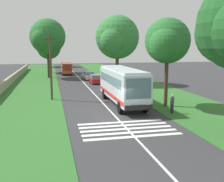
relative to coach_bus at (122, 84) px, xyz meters
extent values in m
plane|color=#333335|center=(-4.83, 1.80, -2.15)|extent=(160.00, 160.00, 0.00)
cube|color=#2D6628|center=(10.17, 10.00, -2.13)|extent=(120.00, 8.00, 0.04)
cube|color=#2D6628|center=(10.17, -6.40, -2.13)|extent=(120.00, 8.00, 0.04)
cube|color=silver|center=(10.17, 1.80, -2.14)|extent=(110.00, 0.16, 0.01)
cube|color=silver|center=(-0.03, 0.00, -0.05)|extent=(11.00, 2.50, 2.90)
cube|color=slate|center=(0.27, 0.00, 0.48)|extent=(9.68, 2.54, 0.85)
cube|color=slate|center=(-5.49, 0.00, 0.30)|extent=(0.08, 2.20, 1.74)
cube|color=red|center=(-0.03, 0.00, -1.05)|extent=(10.78, 2.53, 0.36)
cube|color=silver|center=(-0.03, 0.00, 1.49)|extent=(10.56, 2.30, 0.18)
cube|color=black|center=(-5.61, 0.00, -1.28)|extent=(0.16, 2.40, 0.40)
sphere|color=#F2EDCC|center=(-5.55, 0.80, -1.15)|extent=(0.24, 0.24, 0.24)
sphere|color=#F2EDCC|center=(-5.55, -0.81, -1.15)|extent=(0.24, 0.24, 0.24)
cylinder|color=black|center=(-3.93, 1.15, -1.60)|extent=(1.10, 0.32, 1.10)
cylinder|color=black|center=(3.47, 1.15, -1.60)|extent=(1.10, 0.32, 1.10)
cylinder|color=black|center=(-3.93, -1.15, -1.60)|extent=(1.10, 0.32, 1.10)
cylinder|color=black|center=(3.47, -1.15, -1.60)|extent=(1.10, 0.32, 1.10)
cube|color=silver|center=(-10.22, 1.80, -2.14)|extent=(0.45, 6.80, 0.01)
cube|color=silver|center=(-9.32, 1.80, -2.14)|extent=(0.45, 6.80, 0.01)
cube|color=silver|center=(-8.42, 1.80, -2.14)|extent=(0.45, 6.80, 0.01)
cube|color=silver|center=(-7.52, 1.80, -2.14)|extent=(0.45, 6.80, 0.01)
cube|color=silver|center=(-6.62, 1.80, -2.14)|extent=(0.45, 6.80, 0.01)
cube|color=#B21E1E|center=(17.24, -0.07, -1.62)|extent=(4.30, 1.75, 0.70)
cube|color=slate|center=(17.14, -0.07, -0.99)|extent=(2.00, 1.61, 0.55)
cylinder|color=black|center=(15.89, 0.71, -1.83)|extent=(0.64, 0.22, 0.64)
cylinder|color=black|center=(18.59, 0.71, -1.83)|extent=(0.64, 0.22, 0.64)
cylinder|color=black|center=(15.89, -0.85, -1.83)|extent=(0.64, 0.22, 0.64)
cylinder|color=black|center=(18.59, -0.85, -1.83)|extent=(0.64, 0.22, 0.64)
cube|color=silver|center=(23.02, 0.27, -1.62)|extent=(4.30, 1.75, 0.70)
cube|color=slate|center=(22.92, 0.27, -0.99)|extent=(2.00, 1.61, 0.55)
cylinder|color=black|center=(21.67, 1.05, -1.83)|extent=(0.64, 0.22, 0.64)
cylinder|color=black|center=(24.37, 1.05, -1.83)|extent=(0.64, 0.22, 0.64)
cylinder|color=black|center=(21.67, -0.51, -1.83)|extent=(0.64, 0.22, 0.64)
cylinder|color=black|center=(24.37, -0.51, -1.83)|extent=(0.64, 0.22, 0.64)
cube|color=#CC4C33|center=(33.01, 3.80, -0.67)|extent=(6.00, 2.10, 2.10)
cube|color=slate|center=(33.21, 3.80, -0.29)|extent=(5.04, 2.13, 0.70)
cube|color=slate|center=(30.04, 3.80, -0.46)|extent=(0.06, 1.76, 1.18)
cylinder|color=black|center=(31.11, 4.75, -1.77)|extent=(0.76, 0.24, 0.76)
cylinder|color=black|center=(34.91, 4.75, -1.77)|extent=(0.76, 0.24, 0.76)
cylinder|color=black|center=(31.11, 2.85, -1.77)|extent=(0.76, 0.24, 0.76)
cylinder|color=black|center=(34.91, 2.85, -1.77)|extent=(0.76, 0.24, 0.76)
cylinder|color=brown|center=(58.48, 7.70, 0.22)|extent=(0.59, 0.59, 4.65)
sphere|color=#286B2D|center=(58.48, 7.70, 4.57)|extent=(7.40, 7.40, 7.40)
sphere|color=#286B2D|center=(60.69, 7.70, 4.02)|extent=(4.40, 4.40, 4.40)
sphere|color=#286B2D|center=(56.63, 8.81, 4.02)|extent=(5.03, 5.03, 5.03)
cylinder|color=#3D2D1E|center=(27.11, 7.47, 0.90)|extent=(0.51, 0.51, 6.02)
sphere|color=#286B2D|center=(27.11, 7.47, 5.77)|extent=(6.74, 6.74, 6.74)
sphere|color=#286B2D|center=(29.13, 7.47, 5.26)|extent=(4.09, 4.09, 4.09)
sphere|color=#286B2D|center=(25.43, 8.49, 5.26)|extent=(3.88, 3.88, 3.88)
cylinder|color=brown|center=(38.68, 7.42, 0.05)|extent=(0.36, 0.36, 4.31)
sphere|color=#286B2D|center=(38.68, 7.42, 3.73)|extent=(5.52, 5.52, 5.52)
sphere|color=#286B2D|center=(40.34, 7.42, 3.31)|extent=(3.51, 3.51, 3.51)
sphere|color=#286B2D|center=(37.30, 8.24, 3.31)|extent=(3.18, 3.18, 3.18)
cylinder|color=#4C3826|center=(15.68, -3.32, 0.65)|extent=(0.52, 0.52, 5.51)
sphere|color=#337A38|center=(15.68, -3.32, 5.30)|extent=(6.89, 6.89, 6.89)
sphere|color=#337A38|center=(17.75, -3.32, 4.79)|extent=(4.69, 4.69, 4.69)
sphere|color=#337A38|center=(13.96, -2.28, 4.79)|extent=(4.04, 4.04, 4.04)
cylinder|color=#4C3826|center=(-1.89, -4.03, 0.50)|extent=(0.37, 0.37, 5.22)
sphere|color=#286B2D|center=(-1.89, -4.03, 4.32)|extent=(4.40, 4.40, 4.40)
sphere|color=#286B2D|center=(-0.57, -4.03, 3.99)|extent=(2.77, 2.77, 2.77)
sphere|color=#286B2D|center=(-2.99, -3.37, 3.99)|extent=(3.05, 3.05, 3.05)
cylinder|color=#473828|center=(4.09, 7.05, 1.54)|extent=(0.24, 0.24, 7.28)
cube|color=#3D3326|center=(4.09, 7.05, 4.58)|extent=(0.12, 1.40, 0.12)
cube|color=#9E937F|center=(15.17, 13.40, -1.47)|extent=(70.00, 0.40, 1.27)
cylinder|color=#26262D|center=(-4.90, -3.33, -1.68)|extent=(0.28, 0.28, 0.85)
cylinder|color=#3F3F47|center=(-4.90, -3.33, -0.96)|extent=(0.34, 0.34, 0.60)
sphere|color=tan|center=(-4.90, -3.33, -0.54)|extent=(0.24, 0.24, 0.24)
camera|label=1|loc=(-26.71, 7.00, 3.67)|focal=43.60mm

